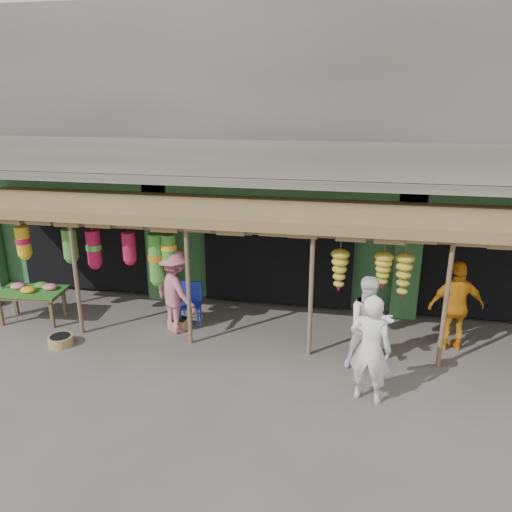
% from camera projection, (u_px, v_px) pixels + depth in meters
% --- Properties ---
extents(ground, '(80.00, 80.00, 0.00)m').
position_uv_depth(ground, '(262.00, 345.00, 10.49)').
color(ground, '#514C47').
rests_on(ground, ground).
extents(building, '(16.40, 6.80, 7.00)m').
position_uv_depth(building, '(294.00, 156.00, 13.98)').
color(building, gray).
rests_on(building, ground).
extents(awning, '(14.00, 2.70, 2.79)m').
position_uv_depth(awning, '(264.00, 217.00, 10.46)').
color(awning, brown).
rests_on(awning, ground).
extents(flower_table, '(1.54, 0.99, 0.88)m').
position_uv_depth(flower_table, '(32.00, 292.00, 11.41)').
color(flower_table, brown).
rests_on(flower_table, ground).
extents(blue_chair, '(0.52, 0.53, 0.96)m').
position_uv_depth(blue_chair, '(191.00, 301.00, 11.37)').
color(blue_chair, '#1B2DB4').
rests_on(blue_chair, ground).
extents(basket_mid, '(0.55, 0.55, 0.20)m').
position_uv_depth(basket_mid, '(61.00, 341.00, 10.46)').
color(basket_mid, olive).
rests_on(basket_mid, ground).
extents(basket_right, '(0.63, 0.63, 0.22)m').
position_uv_depth(basket_right, '(178.00, 323.00, 11.22)').
color(basket_right, '#A88D4E').
rests_on(basket_right, ground).
extents(person_front, '(0.80, 0.63, 1.94)m').
position_uv_depth(person_front, '(370.00, 349.00, 8.34)').
color(person_front, white).
rests_on(person_front, ground).
extents(person_right, '(1.03, 0.89, 1.84)m').
position_uv_depth(person_right, '(370.00, 324.00, 9.36)').
color(person_right, white).
rests_on(person_right, ground).
extents(person_vendor, '(1.18, 0.66, 1.89)m').
position_uv_depth(person_vendor, '(456.00, 306.00, 10.06)').
color(person_vendor, orange).
rests_on(person_vendor, ground).
extents(person_shopper, '(1.41, 1.27, 1.90)m').
position_uv_depth(person_shopper, '(175.00, 291.00, 10.82)').
color(person_shopper, '#C36778').
rests_on(person_shopper, ground).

